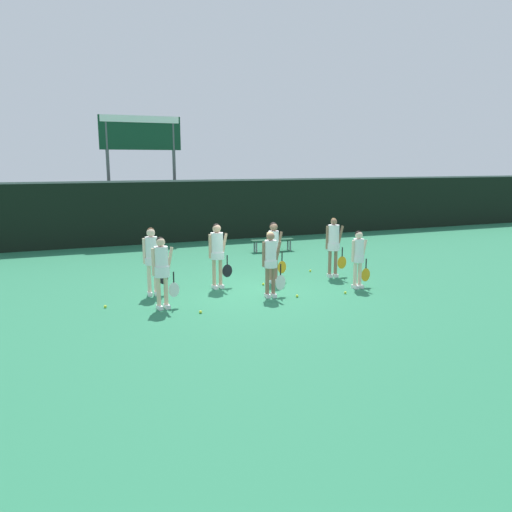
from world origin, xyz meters
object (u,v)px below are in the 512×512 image
player_4 (217,249)px  tennis_ball_5 (310,271)px  bench_courtside (272,241)px  player_1 (271,259)px  tennis_ball_3 (201,312)px  tennis_ball_2 (263,284)px  scoreboard (141,144)px  tennis_ball_4 (105,307)px  player_3 (152,255)px  player_0 (162,267)px  tennis_ball_0 (345,293)px  player_2 (358,255)px  player_6 (333,242)px  tennis_ball_1 (297,296)px  player_5 (274,247)px

player_4 → tennis_ball_5: bearing=9.6°
bench_courtside → tennis_ball_5: bearing=-92.6°
player_1 → tennis_ball_3: 2.41m
tennis_ball_2 → tennis_ball_5: bearing=27.4°
scoreboard → tennis_ball_4: scoreboard is taller
scoreboard → player_4: scoreboard is taller
bench_courtside → player_4: (-3.73, -4.75, 0.69)m
scoreboard → player_3: bearing=-98.0°
player_0 → player_4: player_4 is taller
tennis_ball_2 → tennis_ball_0: bearing=-45.0°
bench_courtside → tennis_ball_2: (-2.44, -4.96, -0.36)m
tennis_ball_4 → player_3: bearing=31.1°
player_1 → player_2: 2.62m
bench_courtside → player_0: 8.31m
player_1 → player_4: bearing=131.1°
player_6 → player_1: bearing=-141.5°
tennis_ball_0 → tennis_ball_4: size_ratio=0.96×
player_3 → tennis_ball_3: (0.72, -2.05, -1.03)m
tennis_ball_1 → tennis_ball_3: 2.74m
scoreboard → tennis_ball_0: bearing=-73.3°
tennis_ball_0 → tennis_ball_5: bearing=81.8°
player_4 → bench_courtside: bearing=47.0°
tennis_ball_1 → player_5: bearing=87.0°
bench_courtside → player_5: 5.17m
player_3 → tennis_ball_2: 3.27m
player_2 → player_5: (-1.91, 1.47, 0.11)m
bench_courtside → tennis_ball_4: bench_courtside is taller
tennis_ball_5 → tennis_ball_3: bearing=-145.9°
tennis_ball_1 → player_4: bearing=133.6°
player_0 → tennis_ball_0: bearing=-12.5°
player_0 → tennis_ball_5: 5.74m
scoreboard → player_4: 10.01m
tennis_ball_0 → tennis_ball_3: (-4.05, -0.26, 0.00)m
tennis_ball_5 → tennis_ball_0: bearing=-98.2°
tennis_ball_1 → tennis_ball_5: (1.74, 2.57, 0.00)m
tennis_ball_4 → tennis_ball_5: bearing=15.1°
player_1 → tennis_ball_1: (0.62, -0.29, -0.97)m
player_2 → tennis_ball_3: bearing=-174.4°
player_6 → tennis_ball_2: player_6 is taller
bench_courtside → tennis_ball_1: bench_courtside is taller
player_0 → player_2: size_ratio=1.08×
player_3 → player_5: (3.51, 0.12, -0.02)m
tennis_ball_1 → tennis_ball_5: size_ratio=1.00×
bench_courtside → tennis_ball_0: bearing=-93.8°
player_3 → tennis_ball_5: (5.16, 0.96, -1.03)m
player_0 → tennis_ball_2: 3.47m
tennis_ball_3 → tennis_ball_4: size_ratio=0.99×
scoreboard → player_1: (1.46, -10.91, -3.19)m
player_4 → tennis_ball_5: size_ratio=25.13×
player_6 → tennis_ball_4: bearing=-162.0°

